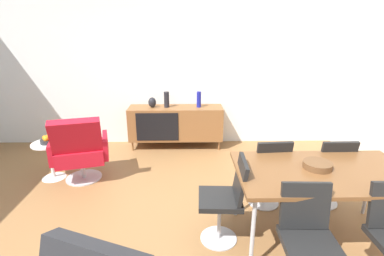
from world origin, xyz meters
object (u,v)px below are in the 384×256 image
at_px(dining_chair_back_right, 329,169).
at_px(side_table_round, 51,156).
at_px(dining_chair_near_window, 227,197).
at_px(fruit_bowl, 48,140).
at_px(vase_cobalt, 152,102).
at_px(vase_ceramic_small, 199,99).
at_px(lounge_chair_red, 80,149).
at_px(vase_sculptural_dark, 167,100).
at_px(dining_chair_front_left, 307,237).
at_px(sideboard, 176,123).
at_px(wooden_bowl_on_table, 317,165).
at_px(dining_table, 324,175).
at_px(dining_chair_back_left, 268,169).

height_order(dining_chair_back_right, side_table_round, dining_chair_back_right).
height_order(dining_chair_near_window, dining_chair_back_right, same).
relative_size(dining_chair_near_window, fruit_bowl, 4.28).
relative_size(vase_cobalt, vase_ceramic_small, 0.64).
relative_size(dining_chair_back_right, side_table_round, 1.65).
bearing_deg(lounge_chair_red, dining_chair_back_right, -11.93).
distance_m(vase_sculptural_dark, side_table_round, 1.97).
xyz_separation_m(dining_chair_back_right, fruit_bowl, (-3.48, 0.73, 0.09)).
xyz_separation_m(dining_chair_near_window, fruit_bowl, (-2.24, 1.30, 0.09)).
height_order(vase_ceramic_small, dining_chair_front_left, vase_ceramic_small).
bearing_deg(vase_ceramic_small, vase_cobalt, 180.00).
bearing_deg(dining_chair_back_right, sideboard, 134.24).
distance_m(vase_ceramic_small, dining_chair_back_right, 2.36).
distance_m(dining_chair_back_right, lounge_chair_red, 3.10).
bearing_deg(sideboard, vase_cobalt, 179.72).
xyz_separation_m(vase_cobalt, dining_chair_front_left, (1.50, -2.97, -0.34)).
relative_size(wooden_bowl_on_table, dining_chair_front_left, 0.30).
relative_size(sideboard, side_table_round, 3.08).
xyz_separation_m(vase_ceramic_small, dining_chair_near_window, (0.16, -2.41, -0.38)).
xyz_separation_m(sideboard, side_table_round, (-1.67, -1.12, -0.12)).
xyz_separation_m(vase_cobalt, dining_chair_near_window, (0.95, -2.41, -0.34)).
bearing_deg(dining_chair_near_window, sideboard, 103.14).
relative_size(dining_chair_front_left, side_table_round, 1.65).
distance_m(sideboard, wooden_bowl_on_table, 2.77).
bearing_deg(dining_chair_front_left, dining_chair_back_right, 57.99).
distance_m(vase_sculptural_dark, fruit_bowl, 1.92).
distance_m(wooden_bowl_on_table, dining_chair_near_window, 0.89).
bearing_deg(dining_table, dining_chair_front_left, -121.90).
bearing_deg(vase_sculptural_dark, wooden_bowl_on_table, -56.73).
relative_size(vase_ceramic_small, wooden_bowl_on_table, 1.02).
xyz_separation_m(vase_cobalt, dining_table, (1.84, -2.41, -0.11)).
distance_m(sideboard, dining_chair_near_window, 2.48).
height_order(sideboard, vase_cobalt, vase_cobalt).
bearing_deg(wooden_bowl_on_table, sideboard, 120.73).
relative_size(dining_chair_back_left, dining_chair_back_right, 1.00).
xyz_separation_m(dining_table, dining_chair_near_window, (-0.89, -0.00, -0.23)).
relative_size(sideboard, vase_ceramic_small, 6.03).
distance_m(dining_chair_front_left, side_table_round, 3.34).
height_order(vase_cobalt, vase_sculptural_dark, vase_sculptural_dark).
height_order(sideboard, dining_table, dining_table).
xyz_separation_m(sideboard, dining_chair_near_window, (0.56, -2.41, 0.03)).
height_order(dining_chair_back_left, side_table_round, dining_chair_back_left).
bearing_deg(side_table_round, vase_cobalt, 41.12).
height_order(dining_chair_front_left, lounge_chair_red, lounge_chair_red).
bearing_deg(dining_table, sideboard, 121.07).
distance_m(sideboard, dining_chair_back_left, 2.16).
distance_m(vase_sculptural_dark, dining_chair_back_left, 2.27).
distance_m(vase_ceramic_small, dining_chair_back_left, 2.02).
bearing_deg(wooden_bowl_on_table, dining_chair_back_left, 120.19).
bearing_deg(dining_chair_back_left, wooden_bowl_on_table, -59.81).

